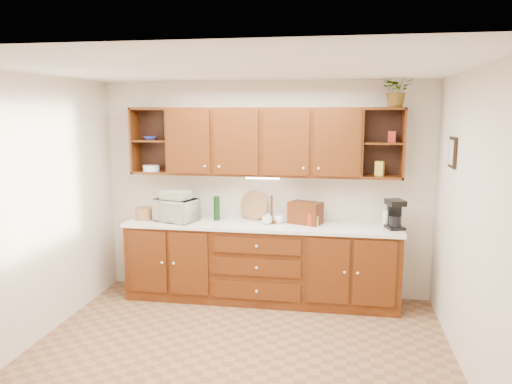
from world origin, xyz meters
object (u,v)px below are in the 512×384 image
(microwave, at_px, (176,210))
(potted_plant, at_px, (397,90))
(coffee_maker, at_px, (395,215))
(bread_box, at_px, (305,213))

(microwave, bearing_deg, potted_plant, 21.27)
(coffee_maker, bearing_deg, microwave, 164.68)
(microwave, xyz_separation_m, bread_box, (1.54, 0.13, -0.01))
(bread_box, height_order, potted_plant, potted_plant)
(coffee_maker, xyz_separation_m, potted_plant, (-0.02, 0.09, 1.38))
(bread_box, distance_m, coffee_maker, 1.01)
(microwave, bearing_deg, coffee_maker, 19.31)
(bread_box, distance_m, potted_plant, 1.72)
(microwave, xyz_separation_m, potted_plant, (2.52, 0.14, 1.40))
(microwave, height_order, bread_box, microwave)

